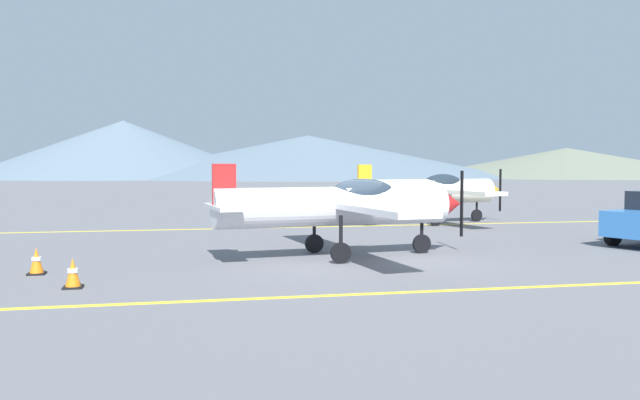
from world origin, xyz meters
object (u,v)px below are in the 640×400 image
at_px(airplane_near, 343,205).
at_px(airplane_mid, 431,190).
at_px(traffic_cone_side, 36,261).
at_px(traffic_cone_front, 73,273).

xyz_separation_m(airplane_near, airplane_mid, (5.91, 8.82, 0.00)).
bearing_deg(traffic_cone_side, airplane_mid, 37.54).
distance_m(airplane_mid, traffic_cone_front, 16.96).
height_order(airplane_near, airplane_mid, same).
height_order(airplane_mid, traffic_cone_side, airplane_mid).
bearing_deg(traffic_cone_side, traffic_cone_front, -60.18).
xyz_separation_m(airplane_mid, traffic_cone_front, (-12.05, -11.89, -1.07)).
xyz_separation_m(airplane_mid, traffic_cone_side, (-13.09, -10.06, -1.07)).
distance_m(airplane_near, traffic_cone_front, 6.94).
bearing_deg(airplane_mid, airplane_near, -123.83).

